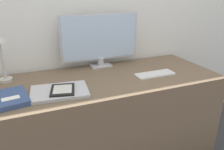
{
  "coord_description": "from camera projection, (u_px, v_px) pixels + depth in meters",
  "views": [
    {
      "loc": [
        -0.54,
        -1.17,
        1.31
      ],
      "look_at": [
        -0.03,
        0.1,
        0.78
      ],
      "focal_mm": 35.0,
      "sensor_mm": 36.0,
      "label": 1
    }
  ],
  "objects": [
    {
      "name": "laptop",
      "position": [
        60.0,
        92.0,
        1.34
      ],
      "size": [
        0.37,
        0.27,
        0.02
      ],
      "color": "#A3A3A8",
      "rests_on": "desk"
    },
    {
      "name": "ereader",
      "position": [
        63.0,
        90.0,
        1.33
      ],
      "size": [
        0.18,
        0.2,
        0.01
      ],
      "color": "black",
      "rests_on": "laptop"
    },
    {
      "name": "wall_back",
      "position": [
        93.0,
        5.0,
        1.74
      ],
      "size": [
        3.6,
        0.05,
        2.4
      ],
      "color": "silver",
      "rests_on": "ground_plane"
    },
    {
      "name": "monitor",
      "position": [
        100.0,
        39.0,
        1.74
      ],
      "size": [
        0.64,
        0.11,
        0.43
      ],
      "color": "#B7B7BC",
      "rests_on": "desk"
    },
    {
      "name": "desk_lamp",
      "position": [
        0.0,
        50.0,
        1.44
      ],
      "size": [
        0.09,
        0.09,
        0.34
      ],
      "color": "#BCB7AD",
      "rests_on": "desk"
    },
    {
      "name": "desk",
      "position": [
        110.0,
        119.0,
        1.72
      ],
      "size": [
        1.6,
        0.66,
        0.72
      ],
      "color": "brown",
      "rests_on": "ground_plane"
    },
    {
      "name": "keyboard",
      "position": [
        155.0,
        74.0,
        1.63
      ],
      "size": [
        0.3,
        0.11,
        0.01
      ],
      "color": "silver",
      "rests_on": "desk"
    },
    {
      "name": "notebook",
      "position": [
        11.0,
        98.0,
        1.25
      ],
      "size": [
        0.21,
        0.27,
        0.03
      ],
      "color": "#334775",
      "rests_on": "desk"
    }
  ]
}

